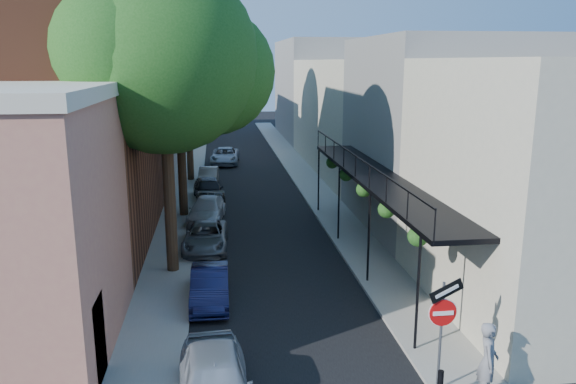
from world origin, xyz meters
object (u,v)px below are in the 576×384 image
object	(u,v)px
sign_post	(443,317)
parked_car_c	(206,237)
oak_far	(193,56)
oak_mid	(186,79)
parked_car_g	(225,156)
parked_car_b	(210,286)
pedestrian	(488,361)
parked_car_d	(207,210)
oak_near	(176,62)
parked_car_a	(215,383)
parked_car_f	(209,176)
parked_car_e	(209,189)

from	to	relation	value
sign_post	parked_car_c	world-z (taller)	sign_post
oak_far	parked_car_c	distance (m)	16.58
oak_mid	parked_car_g	world-z (taller)	oak_mid
parked_car_b	pedestrian	world-z (taller)	pedestrian
parked_car_c	parked_car_d	size ratio (longest dim) A/B	0.99
oak_near	oak_far	size ratio (longest dim) A/B	0.96
parked_car_a	parked_car_d	size ratio (longest dim) A/B	1.02
oak_mid	pedestrian	bearing A→B (deg)	-66.94
sign_post	parked_car_f	distance (m)	25.36
parked_car_f	oak_near	bearing A→B (deg)	-88.98
oak_mid	parked_car_f	world-z (taller)	oak_mid
parked_car_f	pedestrian	size ratio (longest dim) A/B	1.78
parked_car_g	oak_mid	bearing A→B (deg)	-93.26
sign_post	parked_car_e	xyz separation A→B (m)	(-5.71, 20.28, -1.36)
oak_near	parked_car_b	world-z (taller)	oak_near
parked_car_b	parked_car_f	distance (m)	18.58
oak_near	pedestrian	distance (m)	14.06
oak_far	parked_car_c	xyz separation A→B (m)	(0.76, -14.67, -7.70)
sign_post	oak_far	distance (m)	27.80
parked_car_e	parked_car_f	world-z (taller)	parked_car_e
parked_car_f	oak_mid	bearing A→B (deg)	-92.44
oak_far	parked_car_f	bearing A→B (deg)	-65.28
parked_car_a	pedestrian	size ratio (longest dim) A/B	2.14
parked_car_e	parked_car_f	distance (m)	4.37
parked_car_b	parked_car_g	bearing A→B (deg)	88.26
parked_car_d	parked_car_g	size ratio (longest dim) A/B	0.89
parked_car_a	oak_mid	bearing A→B (deg)	90.83
sign_post	parked_car_g	xyz separation A→B (m)	(-4.56, 32.28, -1.40)
parked_car_d	pedestrian	bearing A→B (deg)	-60.74
parked_car_b	parked_car_e	world-z (taller)	parked_car_e
parked_car_b	sign_post	bearing A→B (deg)	-47.34
parked_car_d	parked_car_f	xyz separation A→B (m)	(0.00, 8.69, -0.02)
oak_mid	parked_car_a	world-z (taller)	oak_mid
parked_car_d	oak_mid	bearing A→B (deg)	129.36
oak_near	parked_car_c	world-z (taller)	oak_near
oak_far	parked_car_b	world-z (taller)	oak_far
sign_post	oak_near	bearing A→B (deg)	125.09
oak_mid	parked_car_e	xyz separation A→B (m)	(0.87, 3.03, -6.38)
sign_post	parked_car_f	world-z (taller)	sign_post
sign_post	parked_car_c	size ratio (longest dim) A/B	0.74
parked_car_e	parked_car_g	bearing A→B (deg)	78.75
parked_car_e	oak_near	bearing A→B (deg)	-100.00
parked_car_f	pedestrian	bearing A→B (deg)	-71.13
parked_car_a	parked_car_c	xyz separation A→B (m)	(-0.38, 11.59, -0.15)
sign_post	oak_far	bearing A→B (deg)	103.91
pedestrian	parked_car_a	bearing A→B (deg)	107.79
sign_post	parked_car_b	bearing A→B (deg)	132.29
oak_near	parked_car_e	xyz separation A→B (m)	(0.81, 11.00, -7.20)
parked_car_a	parked_car_g	xyz separation A→B (m)	(0.81, 32.23, -0.07)
oak_far	pedestrian	xyz separation A→B (m)	(7.48, -26.77, -7.17)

